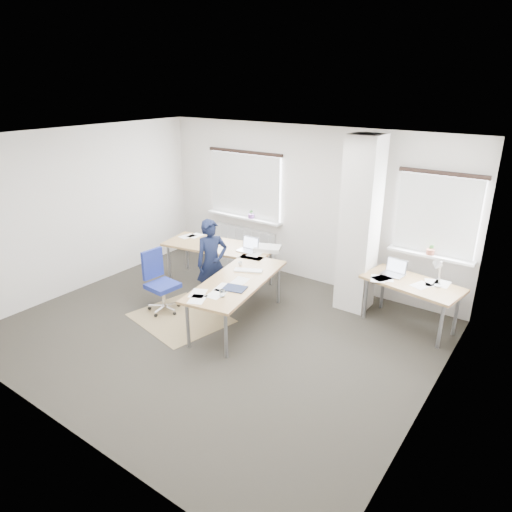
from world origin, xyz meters
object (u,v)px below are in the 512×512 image
Objects in this scene: desk_side at (412,285)px; task_chair at (162,294)px; desk_main at (230,263)px; person at (212,263)px.

task_chair is (-3.42, -1.78, -0.41)m from desk_side.
desk_main is 1.88× the size of desk_side.
desk_side is at bearing -39.14° from person.
desk_main is at bearing -8.55° from person.
task_chair is 0.95m from person.
desk_main is 2.86m from desk_side.
task_chair is (-0.70, -0.90, -0.41)m from desk_main.
desk_main is at bearing -152.00° from desk_side.
person is (-0.19, -0.24, 0.04)m from desk_main.
desk_main is at bearing 57.32° from task_chair.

